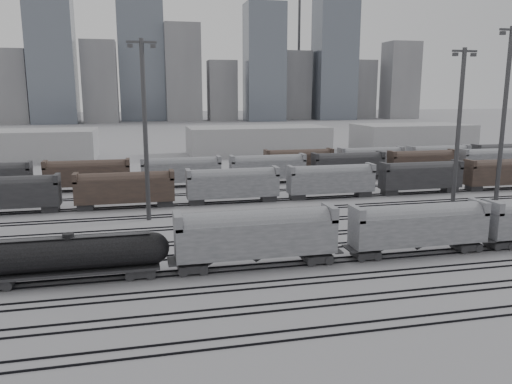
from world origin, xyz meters
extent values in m
plane|color=#A5A4A9|center=(0.00, 0.00, 0.00)|extent=(900.00, 900.00, 0.00)
cube|color=black|center=(0.00, -14.72, 0.08)|extent=(220.00, 0.07, 0.16)
cube|color=black|center=(0.00, -13.28, 0.08)|extent=(220.00, 0.07, 0.16)
cube|color=black|center=(0.00, -9.72, 0.08)|extent=(220.00, 0.07, 0.16)
cube|color=black|center=(0.00, -8.28, 0.08)|extent=(220.00, 0.07, 0.16)
cube|color=black|center=(0.00, -4.72, 0.08)|extent=(220.00, 0.07, 0.16)
cube|color=black|center=(0.00, -3.28, 0.08)|extent=(220.00, 0.07, 0.16)
cube|color=black|center=(0.00, 0.28, 0.08)|extent=(220.00, 0.07, 0.16)
cube|color=black|center=(0.00, 1.72, 0.08)|extent=(220.00, 0.07, 0.16)
cube|color=black|center=(0.00, 5.28, 0.08)|extent=(220.00, 0.07, 0.16)
cube|color=black|center=(0.00, 6.72, 0.08)|extent=(220.00, 0.07, 0.16)
cube|color=black|center=(0.00, 10.28, 0.08)|extent=(220.00, 0.07, 0.16)
cube|color=black|center=(0.00, 11.72, 0.08)|extent=(220.00, 0.07, 0.16)
cube|color=black|center=(0.00, 17.28, 0.08)|extent=(220.00, 0.07, 0.16)
cube|color=black|center=(0.00, 18.72, 0.08)|extent=(220.00, 0.07, 0.16)
cube|color=black|center=(0.00, 24.28, 0.08)|extent=(220.00, 0.07, 0.16)
cube|color=black|center=(0.00, 25.72, 0.08)|extent=(220.00, 0.07, 0.16)
cube|color=black|center=(0.00, 31.28, 0.08)|extent=(220.00, 0.07, 0.16)
cube|color=black|center=(0.00, 32.72, 0.08)|extent=(220.00, 0.07, 0.16)
cube|color=black|center=(0.00, 39.28, 0.08)|extent=(220.00, 0.07, 0.16)
cube|color=black|center=(0.00, 40.72, 0.08)|extent=(220.00, 0.07, 0.16)
cube|color=black|center=(0.00, 47.28, 0.08)|extent=(220.00, 0.07, 0.16)
cube|color=black|center=(0.00, 48.72, 0.08)|extent=(220.00, 0.07, 0.16)
cube|color=black|center=(0.00, 55.28, 0.08)|extent=(220.00, 0.07, 0.16)
cube|color=black|center=(0.00, 56.72, 0.08)|extent=(220.00, 0.07, 0.16)
cube|color=#252528|center=(-23.97, 1.00, 0.58)|extent=(2.76, 2.23, 0.74)
cube|color=#252528|center=(-30.35, 1.00, 1.12)|extent=(16.48, 2.87, 0.27)
cylinder|color=black|center=(-30.35, 1.00, 2.82)|extent=(15.42, 3.08, 3.08)
sphere|color=black|center=(-22.64, 1.00, 2.82)|extent=(3.08, 3.08, 3.08)
cylinder|color=black|center=(-30.35, 1.00, 4.52)|extent=(1.06, 1.06, 0.53)
cube|color=#252528|center=(-30.35, 1.00, 4.41)|extent=(14.88, 0.96, 0.06)
cube|color=#252528|center=(-18.90, 1.00, 0.60)|extent=(2.85, 2.30, 0.77)
cube|color=#252528|center=(-5.76, 1.00, 0.60)|extent=(2.85, 2.30, 0.77)
cube|color=gray|center=(-12.33, 1.00, 3.18)|extent=(16.43, 3.29, 3.51)
cylinder|color=gray|center=(-12.33, 1.00, 4.49)|extent=(14.90, 3.18, 3.18)
cube|color=gray|center=(-20.22, 1.00, 5.37)|extent=(0.77, 3.29, 1.53)
cube|color=gray|center=(-4.44, 1.00, 5.37)|extent=(0.77, 3.29, 1.53)
cone|color=#252528|center=(-12.33, 1.00, 1.04)|extent=(2.63, 2.63, 0.99)
cube|color=#252528|center=(-0.17, 1.00, 0.57)|extent=(2.68, 2.16, 0.72)
cube|color=#252528|center=(12.20, 1.00, 0.57)|extent=(2.68, 2.16, 0.72)
cube|color=gray|center=(6.02, 1.00, 2.99)|extent=(15.46, 3.09, 3.30)
cylinder|color=gray|center=(6.02, 1.00, 4.23)|extent=(14.02, 2.99, 2.99)
cube|color=gray|center=(-1.40, 1.00, 5.05)|extent=(0.72, 3.09, 1.44)
cube|color=gray|center=(13.44, 1.00, 5.05)|extent=(0.72, 3.09, 1.44)
cone|color=#252528|center=(6.02, 1.00, 0.98)|extent=(2.47, 2.47, 0.93)
cube|color=#252528|center=(16.49, 1.00, 0.55)|extent=(2.60, 2.10, 0.70)
cube|color=gray|center=(15.29, 1.00, 4.90)|extent=(0.70, 3.00, 1.40)
cylinder|color=#3A3B3D|center=(-22.67, 23.54, 12.36)|extent=(0.63, 0.63, 24.72)
cube|color=#3A3B3D|center=(-22.67, 23.54, 24.23)|extent=(3.96, 0.30, 0.30)
cube|color=#3A3B3D|center=(-24.15, 23.54, 23.73)|extent=(0.69, 0.49, 0.49)
cube|color=#3A3B3D|center=(-21.18, 23.54, 23.73)|extent=(0.69, 0.49, 0.49)
cylinder|color=#3A3B3D|center=(20.74, 16.21, 11.88)|extent=(0.61, 0.61, 23.77)
cube|color=#3A3B3D|center=(20.74, 16.21, 23.29)|extent=(3.80, 0.29, 0.29)
cube|color=#3A3B3D|center=(19.31, 16.21, 22.82)|extent=(0.67, 0.48, 0.48)
cube|color=#3A3B3D|center=(22.16, 16.21, 22.82)|extent=(0.67, 0.48, 0.48)
cylinder|color=#3A3B3D|center=(34.38, 23.95, 13.97)|extent=(0.72, 0.72, 27.94)
cube|color=#3A3B3D|center=(34.38, 23.95, 27.38)|extent=(4.47, 0.34, 0.34)
cube|color=#3A3B3D|center=(32.70, 23.95, 26.83)|extent=(0.78, 0.56, 0.56)
cube|color=#252528|center=(-43.00, 32.00, 2.80)|extent=(15.00, 3.00, 5.60)
cube|color=#4A382F|center=(-26.00, 32.00, 2.80)|extent=(15.00, 3.00, 5.60)
cube|color=gray|center=(-9.00, 32.00, 2.80)|extent=(15.00, 3.00, 5.60)
cube|color=gray|center=(8.00, 32.00, 2.80)|extent=(15.00, 3.00, 5.60)
cube|color=#252528|center=(25.00, 32.00, 2.80)|extent=(15.00, 3.00, 5.60)
cube|color=#4A382F|center=(42.00, 32.00, 2.80)|extent=(15.00, 3.00, 5.60)
cube|color=#4A382F|center=(-33.00, 48.00, 2.80)|extent=(15.00, 3.00, 5.60)
cube|color=gray|center=(-16.00, 48.00, 2.80)|extent=(15.00, 3.00, 5.60)
cube|color=gray|center=(1.00, 48.00, 2.80)|extent=(15.00, 3.00, 5.60)
cube|color=#252528|center=(18.00, 48.00, 2.80)|extent=(15.00, 3.00, 5.60)
cube|color=#4A382F|center=(35.00, 48.00, 2.80)|extent=(15.00, 3.00, 5.60)
cube|color=gray|center=(52.00, 48.00, 2.80)|extent=(15.00, 3.00, 5.60)
cube|color=#4A382F|center=(10.00, 56.00, 2.80)|extent=(15.00, 3.00, 5.60)
cube|color=gray|center=(27.00, 56.00, 2.80)|extent=(15.00, 3.00, 5.60)
cube|color=gray|center=(44.00, 56.00, 2.80)|extent=(15.00, 3.00, 5.60)
cube|color=#252528|center=(61.00, 56.00, 2.80)|extent=(15.00, 3.00, 5.60)
cube|color=#A6A5A8|center=(10.00, 95.00, 4.00)|extent=(40.00, 18.00, 8.00)
cube|color=#A6A5A8|center=(60.00, 95.00, 4.00)|extent=(35.00, 18.00, 8.00)
cube|color=gray|center=(-95.00, 280.00, 21.00)|extent=(22.00, 17.60, 42.00)
cube|color=slate|center=(-70.00, 280.00, 40.00)|extent=(25.00, 20.00, 80.00)
cube|color=gray|center=(-45.00, 280.00, 24.00)|extent=(20.00, 16.00, 48.00)
cube|color=slate|center=(-20.00, 280.00, 47.50)|extent=(28.00, 22.40, 95.00)
cube|color=gray|center=(5.00, 280.00, 30.00)|extent=(22.00, 17.60, 60.00)
cube|color=gray|center=(30.00, 280.00, 19.00)|extent=(18.00, 14.40, 38.00)
cube|color=slate|center=(55.00, 280.00, 36.00)|extent=(24.00, 19.20, 72.00)
cube|color=gray|center=(80.00, 280.00, 22.50)|extent=(20.00, 16.00, 45.00)
cube|color=slate|center=(105.00, 280.00, 44.00)|extent=(26.00, 20.80, 88.00)
cube|color=gray|center=(130.00, 280.00, 20.00)|extent=(18.00, 14.40, 40.00)
cube|color=gray|center=(155.00, 280.00, 26.00)|extent=(22.00, 17.60, 52.00)
cylinder|color=#3A3B3D|center=(-30.00, 305.00, 50.00)|extent=(1.80, 1.80, 100.00)
cylinder|color=#3A3B3D|center=(90.00, 305.00, 50.00)|extent=(1.80, 1.80, 100.00)
camera|label=1|loc=(-23.47, -46.52, 17.62)|focal=35.00mm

